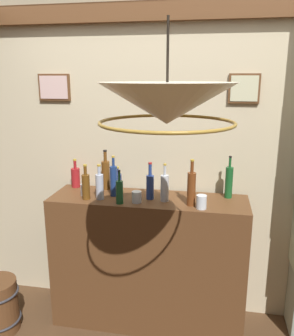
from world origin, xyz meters
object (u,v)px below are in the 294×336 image
(liquor_bottle_sherry, at_px, (86,186))
(liquor_bottle_mezcal, at_px, (114,180))
(liquor_bottle_gin, at_px, (165,187))
(liquor_bottle_bourbon, at_px, (76,177))
(liquor_bottle_vodka, at_px, (106,174))
(liquor_bottle_vermouth, at_px, (120,192))
(liquor_bottle_port, at_px, (150,186))
(glass_tumbler_shot, at_px, (85,190))
(liquor_bottle_scotch, at_px, (117,182))
(pendant_lamp, at_px, (167,105))
(glass_tumbler_rocks, at_px, (137,197))
(liquor_bottle_rum, at_px, (229,182))
(liquor_bottle_amaro, at_px, (191,188))
(liquor_bottle_tequila, at_px, (100,186))
(glass_tumbler_highball, at_px, (201,202))

(liquor_bottle_sherry, height_order, liquor_bottle_mezcal, liquor_bottle_mezcal)
(liquor_bottle_gin, height_order, liquor_bottle_bourbon, liquor_bottle_gin)
(liquor_bottle_vodka, distance_m, liquor_bottle_vermouth, 0.37)
(liquor_bottle_sherry, bearing_deg, liquor_bottle_port, 11.18)
(liquor_bottle_bourbon, distance_m, glass_tumbler_shot, 0.25)
(liquor_bottle_vodka, relative_size, liquor_bottle_scotch, 1.62)
(pendant_lamp, bearing_deg, liquor_bottle_vermouth, 120.54)
(liquor_bottle_sherry, relative_size, liquor_bottle_mezcal, 0.85)
(liquor_bottle_gin, height_order, liquor_bottle_mezcal, liquor_bottle_mezcal)
(liquor_bottle_vodka, relative_size, liquor_bottle_vermouth, 1.30)
(glass_tumbler_rocks, bearing_deg, liquor_bottle_scotch, 132.53)
(glass_tumbler_rocks, bearing_deg, liquor_bottle_rum, 19.60)
(liquor_bottle_amaro, bearing_deg, liquor_bottle_gin, 164.89)
(liquor_bottle_mezcal, bearing_deg, liquor_bottle_vermouth, -61.06)
(liquor_bottle_port, height_order, liquor_bottle_scotch, liquor_bottle_port)
(liquor_bottle_tequila, height_order, liquor_bottle_amaro, liquor_bottle_amaro)
(pendant_lamp, bearing_deg, liquor_bottle_rum, 71.24)
(glass_tumbler_shot, height_order, pendant_lamp, pendant_lamp)
(pendant_lamp, bearing_deg, liquor_bottle_amaro, 84.45)
(liquor_bottle_rum, bearing_deg, liquor_bottle_scotch, -179.87)
(liquor_bottle_tequila, bearing_deg, glass_tumbler_rocks, -4.27)
(liquor_bottle_bourbon, relative_size, pendant_lamp, 0.38)
(liquor_bottle_scotch, relative_size, glass_tumbler_rocks, 2.39)
(liquor_bottle_port, bearing_deg, pendant_lamp, -74.97)
(liquor_bottle_vodka, xyz_separation_m, liquor_bottle_vermouth, (0.20, -0.31, -0.04))
(glass_tumbler_highball, distance_m, glass_tumbler_shot, 0.91)
(liquor_bottle_vermouth, xyz_separation_m, liquor_bottle_scotch, (-0.10, 0.28, -0.01))
(liquor_bottle_gin, height_order, liquor_bottle_tequila, liquor_bottle_gin)
(liquor_bottle_bourbon, relative_size, liquor_bottle_amaro, 0.71)
(liquor_bottle_mezcal, bearing_deg, glass_tumbler_highball, -12.70)
(glass_tumbler_shot, bearing_deg, glass_tumbler_highball, -7.78)
(liquor_bottle_gin, bearing_deg, liquor_bottle_mezcal, 173.76)
(liquor_bottle_amaro, height_order, glass_tumbler_shot, liquor_bottle_amaro)
(liquor_bottle_sherry, distance_m, liquor_bottle_amaro, 0.79)
(liquor_bottle_tequila, distance_m, pendant_lamp, 1.21)
(liquor_bottle_gin, bearing_deg, liquor_bottle_scotch, 158.36)
(liquor_bottle_port, height_order, glass_tumbler_rocks, liquor_bottle_port)
(liquor_bottle_tequila, bearing_deg, liquor_bottle_vermouth, -20.91)
(liquor_bottle_sherry, bearing_deg, liquor_bottle_rum, 12.56)
(liquor_bottle_bourbon, distance_m, liquor_bottle_vermouth, 0.56)
(liquor_bottle_rum, height_order, glass_tumbler_shot, liquor_bottle_rum)
(liquor_bottle_rum, distance_m, liquor_bottle_vermouth, 0.83)
(glass_tumbler_shot, bearing_deg, glass_tumbler_rocks, -11.27)
(liquor_bottle_port, xyz_separation_m, glass_tumbler_highball, (0.39, -0.13, -0.06))
(liquor_bottle_mezcal, bearing_deg, liquor_bottle_bourbon, 156.93)
(liquor_bottle_mezcal, relative_size, liquor_bottle_bourbon, 1.33)
(liquor_bottle_gin, distance_m, glass_tumbler_shot, 0.63)
(liquor_bottle_bourbon, xyz_separation_m, liquor_bottle_vermouth, (0.47, -0.32, 0.00))
(liquor_bottle_port, bearing_deg, liquor_bottle_tequila, -168.79)
(liquor_bottle_vodka, relative_size, glass_tumbler_rocks, 3.86)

